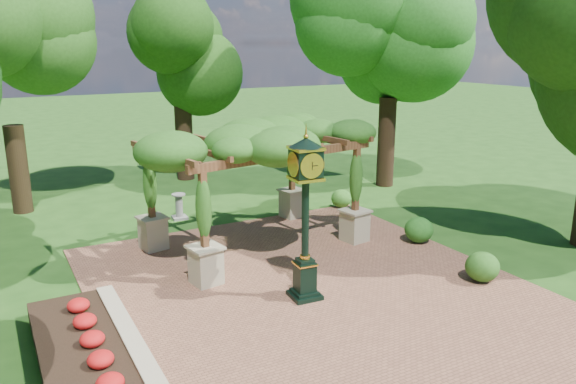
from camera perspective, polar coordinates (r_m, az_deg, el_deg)
ground at (r=13.04m, az=5.40°, el=-11.90°), size 120.00×120.00×0.00m
brick_plaza at (r=13.79m, az=3.05°, el=-10.21°), size 10.00×12.00×0.04m
border_wall at (r=11.74m, az=-15.69°, el=-14.56°), size 0.35×5.00×0.40m
flower_bed at (r=11.63m, az=-20.14°, el=-15.37°), size 1.50×5.00×0.36m
pedestal_clock at (r=12.70m, az=1.79°, el=-1.23°), size 0.82×0.82×3.90m
pergola at (r=16.08m, az=-3.42°, el=4.88°), size 6.46×4.60×3.75m
sundial at (r=19.62m, az=-11.00°, el=-1.60°), size 0.53×0.53×0.89m
shrub_front at (r=15.05m, az=19.13°, el=-7.18°), size 1.03×1.03×0.76m
shrub_mid at (r=17.38m, az=13.15°, el=-3.76°), size 0.86×0.86×0.77m
shrub_back at (r=20.58m, az=5.44°, el=-0.66°), size 0.97×0.97×0.66m
tree_west_far at (r=21.51m, az=-26.92°, el=12.42°), size 4.15×4.15×8.06m
tree_north at (r=24.81m, az=-10.94°, el=14.39°), size 3.87×3.87×8.45m
tree_east_far at (r=23.58m, az=10.48°, el=16.39°), size 4.92×4.92×9.57m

